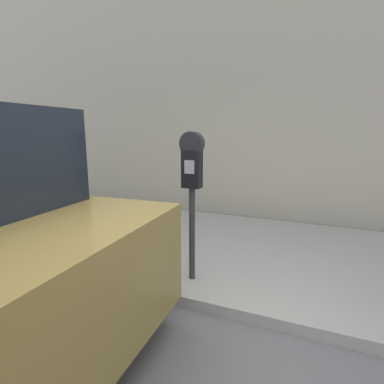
% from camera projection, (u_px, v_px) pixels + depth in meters
% --- Properties ---
extents(ground_plane, '(60.00, 60.00, 0.00)m').
position_uv_depth(ground_plane, '(151.00, 379.00, 1.94)').
color(ground_plane, slate).
extents(sidewalk, '(24.00, 2.80, 0.11)m').
position_uv_depth(sidewalk, '(237.00, 250.00, 3.91)').
color(sidewalk, '#9E9B96').
rests_on(sidewalk, ground_plane).
extents(building_facade, '(24.00, 0.30, 6.02)m').
position_uv_depth(building_facade, '(272.00, 46.00, 5.10)').
color(building_facade, beige).
rests_on(building_facade, ground_plane).
extents(parking_meter, '(0.22, 0.13, 1.47)m').
position_uv_depth(parking_meter, '(192.00, 176.00, 2.84)').
color(parking_meter, '#2D2D30').
rests_on(parking_meter, sidewalk).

